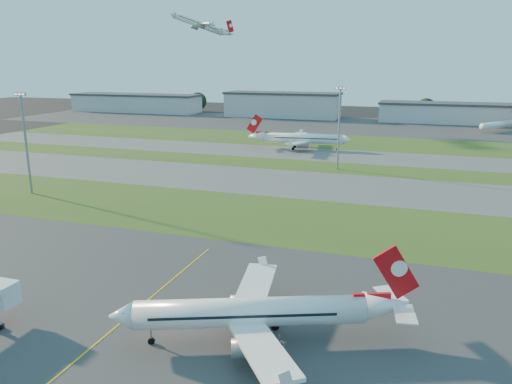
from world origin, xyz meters
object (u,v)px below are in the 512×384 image
at_px(airliner_taxiing, 302,139).
at_px(mini_jet_near, 498,125).
at_px(light_mast_west, 25,137).
at_px(airliner_parked, 253,313).
at_px(light_mast_centre, 339,123).

xyz_separation_m(airliner_taxiing, mini_jet_near, (79.24, 83.24, -0.89)).
distance_m(airliner_taxiing, light_mast_west, 103.02).
bearing_deg(airliner_parked, airliner_taxiing, 78.98).
bearing_deg(light_mast_west, airliner_taxiing, 60.53).
bearing_deg(mini_jet_near, airliner_taxiing, 174.83).
distance_m(airliner_parked, light_mast_centre, 105.39).
distance_m(airliner_taxiing, light_mast_centre, 39.99).
distance_m(mini_jet_near, light_mast_west, 216.06).
bearing_deg(light_mast_centre, airliner_taxiing, 120.53).
xyz_separation_m(mini_jet_near, light_mast_west, (-129.66, -172.45, 11.53)).
height_order(mini_jet_near, light_mast_centre, light_mast_centre).
distance_m(mini_jet_near, light_mast_centre, 131.35).
height_order(airliner_parked, mini_jet_near, airliner_parked).
height_order(airliner_parked, light_mast_centre, light_mast_centre).
bearing_deg(airliner_taxiing, airliner_parked, 94.54).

